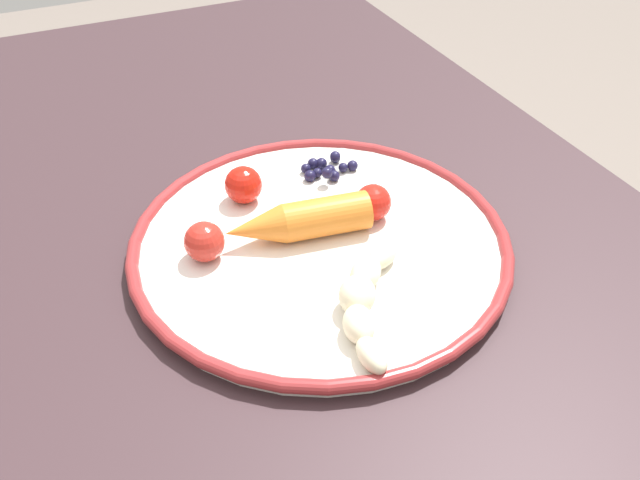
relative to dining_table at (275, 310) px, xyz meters
The scene contains 8 objects.
dining_table is the anchor object (origin of this frame).
plate 0.12m from the dining_table, 134.84° to the right, with size 0.35×0.35×0.02m.
banana 0.18m from the dining_table, 166.76° to the right, with size 0.13×0.09×0.03m.
carrot_orange 0.13m from the dining_table, 139.96° to the right, with size 0.05×0.14×0.04m.
blueberry_pile 0.16m from the dining_table, 54.14° to the right, with size 0.05×0.06×0.02m.
tomato_near 0.14m from the dining_table, 102.77° to the left, with size 0.04×0.04×0.04m, color red.
tomato_mid 0.16m from the dining_table, 104.14° to the right, with size 0.03×0.03×0.03m, color red.
tomato_far 0.14m from the dining_table, ahead, with size 0.04×0.04×0.04m, color red.
Camera 1 is at (-0.47, 0.16, 1.17)m, focal length 37.79 mm.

